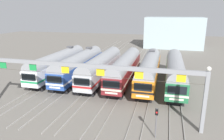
# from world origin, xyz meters

# --- Properties ---
(ground_plane) EXTENTS (160.00, 160.00, 0.00)m
(ground_plane) POSITION_xyz_m (0.00, 0.00, 0.00)
(ground_plane) COLOR slate
(track_bed) EXTENTS (22.32, 70.00, 0.15)m
(track_bed) POSITION_xyz_m (0.00, 17.00, 0.07)
(track_bed) COLOR gray
(track_bed) RESTS_ON ground
(commuter_train_white) EXTENTS (2.88, 18.06, 5.05)m
(commuter_train_white) POSITION_xyz_m (-10.41, -0.00, 2.69)
(commuter_train_white) COLOR white
(commuter_train_white) RESTS_ON ground
(commuter_train_blue) EXTENTS (2.88, 18.06, 5.05)m
(commuter_train_blue) POSITION_xyz_m (-6.24, -0.00, 2.69)
(commuter_train_blue) COLOR #284C9E
(commuter_train_blue) RESTS_ON ground
(commuter_train_stainless) EXTENTS (2.88, 18.06, 4.77)m
(commuter_train_stainless) POSITION_xyz_m (-2.08, -0.01, 2.69)
(commuter_train_stainless) COLOR #B2B5BA
(commuter_train_stainless) RESTS_ON ground
(commuter_train_maroon) EXTENTS (2.88, 18.06, 4.77)m
(commuter_train_maroon) POSITION_xyz_m (2.08, -0.01, 2.69)
(commuter_train_maroon) COLOR maroon
(commuter_train_maroon) RESTS_ON ground
(commuter_train_orange) EXTENTS (2.88, 18.06, 5.05)m
(commuter_train_orange) POSITION_xyz_m (6.24, -0.00, 2.69)
(commuter_train_orange) COLOR orange
(commuter_train_orange) RESTS_ON ground
(commuter_train_green) EXTENTS (2.88, 18.06, 4.77)m
(commuter_train_green) POSITION_xyz_m (10.41, -0.01, 2.69)
(commuter_train_green) COLOR #236B42
(commuter_train_green) RESTS_ON ground
(catenary_gantry) EXTENTS (26.05, 0.44, 6.97)m
(catenary_gantry) POSITION_xyz_m (0.00, -13.50, 5.36)
(catenary_gantry) COLOR gray
(catenary_gantry) RESTS_ON ground
(yard_signal_mast) EXTENTS (0.28, 0.35, 3.13)m
(yard_signal_mast) POSITION_xyz_m (8.32, -15.68, 2.18)
(yard_signal_mast) COLOR #59595E
(yard_signal_mast) RESTS_ON ground
(maintenance_building) EXTENTS (18.76, 10.00, 10.10)m
(maintenance_building) POSITION_xyz_m (10.63, 40.42, 5.05)
(maintenance_building) COLOR #9EB2B7
(maintenance_building) RESTS_ON ground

